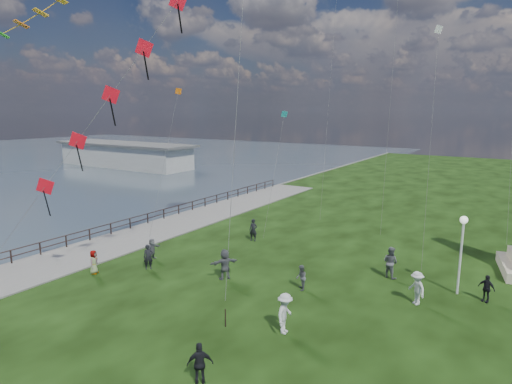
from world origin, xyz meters
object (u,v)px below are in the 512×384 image
Objects in this scene: pier_pavilion at (125,155)px; person_5 at (152,249)px; person_8 at (417,288)px; person_6 at (253,230)px; lamppost at (462,238)px; person_3 at (200,364)px; person_1 at (301,278)px; person_2 at (285,313)px; person_10 at (94,262)px; person_9 at (486,288)px; person_0 at (148,257)px; person_7 at (390,262)px; person_11 at (225,264)px.

person_5 is at bearing -38.68° from pier_pavilion.
person_6 is at bearing -158.39° from person_8.
lamppost is 2.68× the size of person_3.
person_1 is 0.81× the size of person_8.
person_2 is 13.51m from person_10.
person_8 is at bearing -155.36° from person_3.
person_8 is at bearing 74.87° from person_1.
person_9 is (1.40, -0.25, -2.46)m from lamppost.
person_3 is (54.28, -42.94, -1.01)m from pier_pavilion.
person_0 is 1.11× the size of person_1.
person_7 is at bearing -22.48° from person_6.
person_7 is 3.66m from person_8.
person_3 is at bearing -116.37° from lamppost.
person_9 is 14.43m from person_11.
person_7 is (11.04, -1.74, 0.11)m from person_6.
person_11 is (-6.12, 3.64, -0.02)m from person_2.
lamppost is 2.96× the size of person_10.
person_11 reaches higher than person_8.
person_5 is 0.83× the size of person_6.
person_8 is at bearing -32.99° from person_6.
lamppost reaches higher than person_9.
person_11 reaches higher than person_5.
person_8 is at bearing -122.18° from person_9.
lamppost is 3.05× the size of person_1.
person_3 is at bearing -100.67° from person_9.
person_6 reaches higher than person_10.
pier_pavilion is 17.35× the size of person_6.
person_2 is 14.10m from person_6.
lamppost is (61.13, -29.11, 1.36)m from pier_pavilion.
person_1 is 6.12m from person_8.
person_8 is (4.37, 6.30, -0.06)m from person_2.
person_9 is (7.42, 8.61, -0.21)m from person_2.
person_0 is 15.10m from person_7.
person_11 is (48.99, -34.34, -0.91)m from pier_pavilion.
lamppost reaches higher than person_1.
person_2 is 12.96m from person_5.
person_0 is at bearing -42.23° from person_11.
person_6 is 1.16× the size of person_9.
person_6 is 16.44m from person_9.
person_2 reaches higher than person_6.
person_11 is (-13.54, -4.97, 0.19)m from person_9.
person_3 is 12.41m from person_8.
person_11 is at bearing -156.72° from lamppost.
pier_pavilion reaches higher than person_6.
pier_pavilion is 16.77× the size of person_8.
lamppost is at bearing -91.32° from person_10.
person_10 is (-20.92, -8.68, 0.01)m from person_9.
person_11 is at bearing -98.98° from person_3.
person_6 is at bearing -126.62° from person_11.
person_9 is at bearing -48.23° from person_2.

